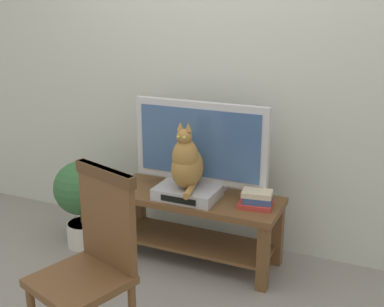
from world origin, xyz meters
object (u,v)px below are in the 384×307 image
object	(u,v)px
tv	(200,145)
book_stack	(257,199)
media_box	(188,192)
cat	(187,163)
wooden_chair	(93,257)
potted_plant	(81,196)
tv_stand	(195,215)

from	to	relation	value
tv	book_stack	xyz separation A→B (m)	(0.44, -0.09, -0.28)
media_box	cat	distance (m)	0.21
wooden_chair	potted_plant	world-z (taller)	wooden_chair
media_box	book_stack	xyz separation A→B (m)	(0.46, 0.05, 0.01)
media_box	potted_plant	xyz separation A→B (m)	(-0.81, -0.08, -0.13)
tv_stand	book_stack	world-z (taller)	book_stack
cat	potted_plant	size ratio (longest dim) A/B	0.70
media_box	book_stack	size ratio (longest dim) A/B	1.80
tv	cat	distance (m)	0.18
cat	book_stack	size ratio (longest dim) A/B	1.99
tv	wooden_chair	size ratio (longest dim) A/B	0.95
cat	book_stack	world-z (taller)	cat
wooden_chair	book_stack	xyz separation A→B (m)	(0.49, 1.09, -0.04)
tv	cat	xyz separation A→B (m)	(-0.03, -0.15, -0.08)
book_stack	potted_plant	bearing A→B (deg)	-174.08
tv_stand	wooden_chair	bearing A→B (deg)	-92.83
wooden_chair	book_stack	world-z (taller)	wooden_chair
tv	potted_plant	size ratio (longest dim) A/B	1.45
tv	media_box	world-z (taller)	tv
book_stack	potted_plant	size ratio (longest dim) A/B	0.35
tv_stand	tv	size ratio (longest dim) A/B	1.25
media_box	cat	bearing A→B (deg)	-85.71
cat	wooden_chair	world-z (taller)	cat
tv_stand	media_box	size ratio (longest dim) A/B	2.86
tv_stand	book_stack	xyz separation A→B (m)	(0.44, -0.01, 0.20)
potted_plant	tv	bearing A→B (deg)	14.71
cat	book_stack	distance (m)	0.51
media_box	wooden_chair	distance (m)	1.04
cat	tv	bearing A→B (deg)	79.87
tv_stand	cat	bearing A→B (deg)	-110.90
tv_stand	potted_plant	world-z (taller)	potted_plant
cat	book_stack	xyz separation A→B (m)	(0.46, 0.07, -0.20)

